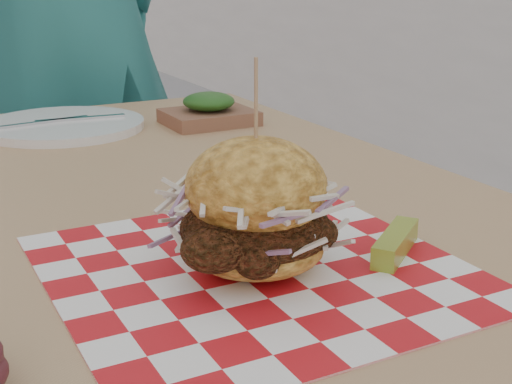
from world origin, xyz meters
The scene contains 7 objects.
patio_table centered at (-0.18, -0.35, 0.67)m, with size 0.80×1.20×0.75m.
patio_chair centered at (-0.20, 0.63, 0.55)m, with size 0.51×0.52×0.95m.
paper_liner centered at (-0.16, -0.60, 0.75)m, with size 0.36×0.36×0.00m, color red.
sandwich centered at (-0.16, -0.60, 0.80)m, with size 0.17×0.17×0.19m.
pickle_spear centered at (-0.03, -0.63, 0.76)m, with size 0.10×0.02×0.02m, color #8BA42F.
place_setting centered at (-0.18, 0.07, 0.76)m, with size 0.27×0.27×0.02m.
kraft_tray centered at (0.06, -0.01, 0.77)m, with size 0.15×0.12×0.06m.
Camera 1 is at (-0.44, -1.13, 1.02)m, focal length 50.00 mm.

